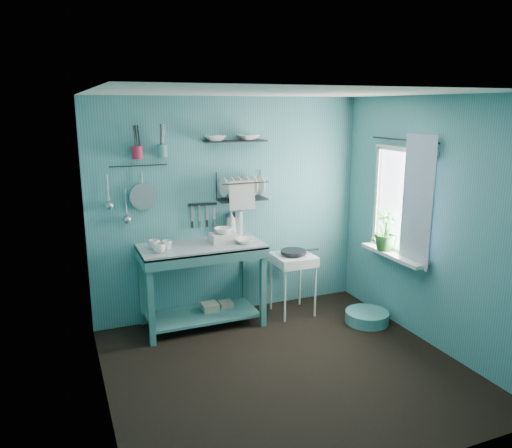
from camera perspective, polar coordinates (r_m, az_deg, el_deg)
name	(u,v)px	position (r m, az deg, el deg)	size (l,w,h in m)	color
floor	(285,368)	(4.87, 3.39, -16.14)	(3.20, 3.20, 0.00)	black
ceiling	(290,93)	(4.24, 3.86, 14.73)	(3.20, 3.20, 0.00)	silver
wall_back	(231,208)	(5.74, -2.93, 1.83)	(3.20, 3.20, 0.00)	teal
wall_front	(395,299)	(3.18, 15.59, -8.31)	(3.20, 3.20, 0.00)	teal
wall_left	(98,261)	(3.99, -17.63, -4.01)	(3.00, 3.00, 0.00)	teal
wall_right	(432,224)	(5.27, 19.46, 0.03)	(3.00, 3.00, 0.00)	teal
work_counter	(202,285)	(5.57, -6.20, -6.95)	(1.33, 0.66, 0.94)	#346D6A
mug_left	(159,248)	(5.15, -10.98, -2.73)	(0.12, 0.12, 0.10)	white
mug_mid	(167,245)	(5.27, -10.13, -2.37)	(0.10, 0.10, 0.09)	white
mug_right	(154,244)	(5.30, -11.54, -2.31)	(0.12, 0.12, 0.10)	white
wash_tub	(223,238)	(5.46, -3.76, -1.58)	(0.28, 0.22, 0.10)	beige
tub_bowl	(223,231)	(5.44, -3.77, -0.76)	(0.20, 0.20, 0.06)	white
soap_bottle	(231,223)	(5.69, -2.86, 0.09)	(0.12, 0.12, 0.30)	beige
water_bottle	(239,223)	(5.75, -1.99, 0.12)	(0.09, 0.09, 0.28)	#AEBAC2
counter_bowl	(245,241)	(5.42, -1.31, -1.94)	(0.22, 0.22, 0.05)	white
hotplate_stand	(293,284)	(5.90, 4.23, -6.87)	(0.45, 0.45, 0.72)	silver
frying_pan	(293,252)	(5.78, 4.30, -3.19)	(0.30, 0.30, 0.04)	black
knife_strip	(203,204)	(5.60, -6.12, 2.25)	(0.32, 0.02, 0.03)	black
dish_rack	(242,186)	(5.60, -1.60, 4.35)	(0.55, 0.24, 0.32)	black
upper_shelf	(235,141)	(5.55, -2.36, 9.45)	(0.70, 0.18, 0.01)	black
shelf_bowl_left	(215,134)	(5.47, -4.70, 10.24)	(0.23, 0.23, 0.06)	white
shelf_bowl_right	(248,133)	(5.60, -0.89, 10.33)	(0.23, 0.23, 0.06)	white
utensil_cup_magenta	(137,152)	(5.31, -13.42, 7.96)	(0.11, 0.11, 0.13)	#AB1F37
utensil_cup_teal	(162,151)	(5.36, -10.69, 8.24)	(0.11, 0.11, 0.13)	teal
colander	(143,196)	(5.41, -12.80, 3.09)	(0.28, 0.28, 0.03)	#A1A3A9
ladle_outer	(108,189)	(5.36, -16.58, 3.86)	(0.01, 0.01, 0.30)	#A1A3A9
ladle_inner	(126,203)	(5.41, -14.64, 2.33)	(0.01, 0.01, 0.30)	#A1A3A9
hook_rail	(139,166)	(5.38, -13.27, 6.50)	(0.01, 0.01, 0.60)	black
window_glass	(403,201)	(5.57, 16.42, 2.51)	(1.10, 1.10, 0.00)	white
windowsill	(393,255)	(5.65, 15.35, -3.43)	(0.16, 0.95, 0.04)	silver
curtain	(417,202)	(5.29, 17.91, 2.41)	(1.35, 1.35, 0.00)	silver
curtain_rod	(403,140)	(5.46, 16.49, 9.19)	(0.02, 0.02, 1.05)	black
potted_plant	(386,231)	(5.69, 14.62, -0.79)	(0.24, 0.24, 0.43)	#296528
storage_tin_large	(210,312)	(5.77, -5.28, -10.02)	(0.18, 0.18, 0.22)	gray
storage_tin_small	(226,310)	(5.86, -3.47, -9.73)	(0.15, 0.15, 0.20)	gray
floor_basin	(367,317)	(5.88, 12.56, -10.33)	(0.49, 0.49, 0.13)	teal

